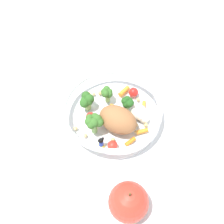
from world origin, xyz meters
TOP-DOWN VIEW (x-y plane):
  - ground_plane at (0.00, 0.00)m, footprint 2.40×2.40m
  - food_container at (0.01, -0.00)m, footprint 0.25×0.25m
  - loose_apple at (0.19, 0.14)m, footprint 0.08×0.08m

SIDE VIEW (x-z plane):
  - ground_plane at x=0.00m, z-range 0.00..0.00m
  - food_container at x=0.01m, z-range 0.00..0.07m
  - loose_apple at x=0.19m, z-range -0.01..0.09m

